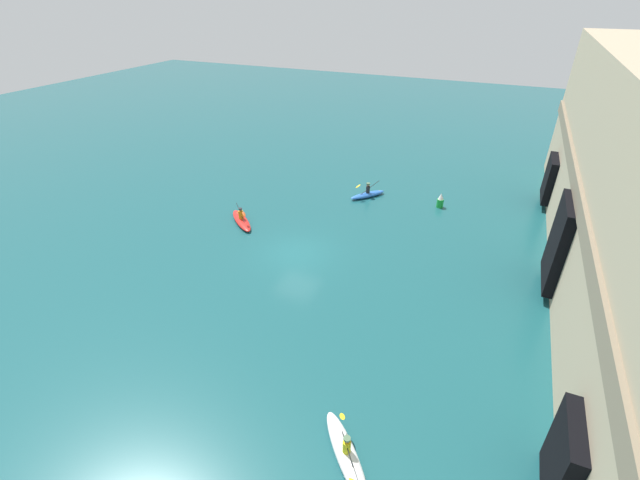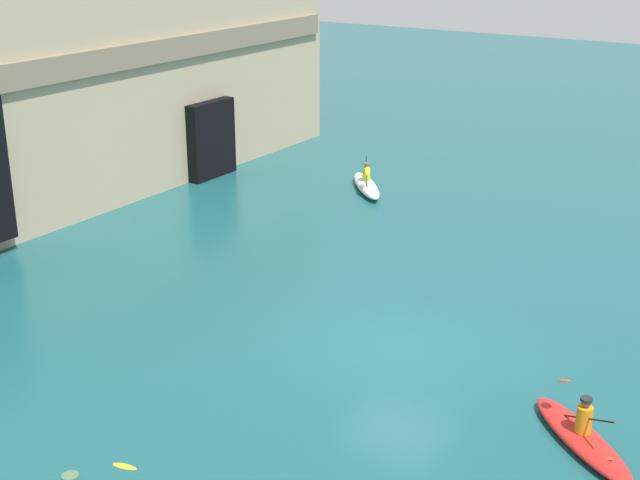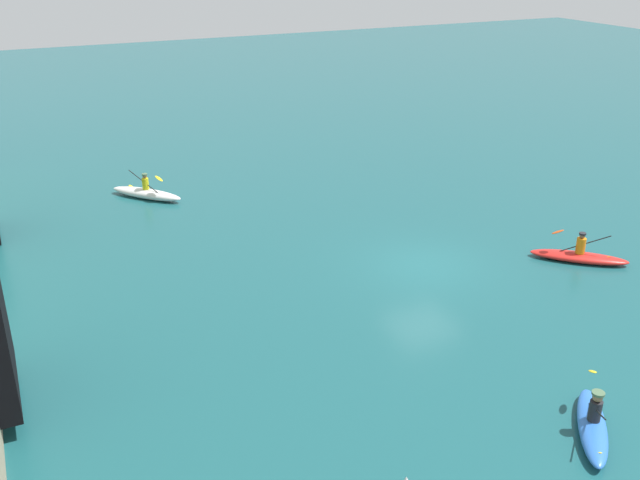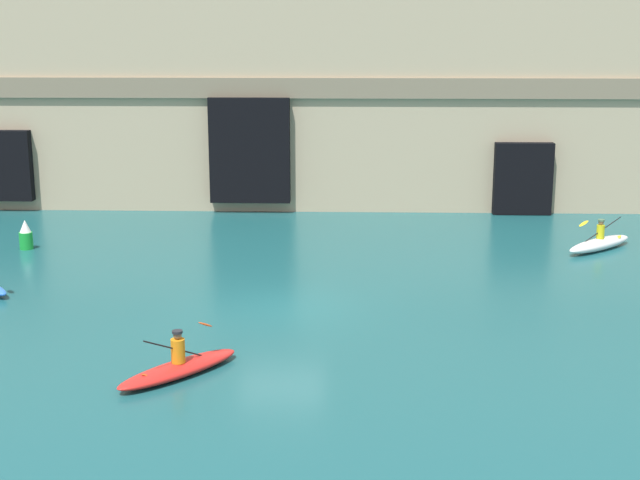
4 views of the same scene
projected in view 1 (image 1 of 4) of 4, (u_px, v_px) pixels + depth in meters
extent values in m
plane|color=#195156|center=(297.00, 253.00, 25.83)|extent=(120.00, 120.00, 0.00)
cube|color=#7C6E59|center=(579.00, 198.00, 19.98)|extent=(39.21, 0.24, 0.86)
cube|color=black|center=(551.00, 179.00, 30.64)|extent=(3.02, 0.70, 3.08)
cube|color=black|center=(560.00, 243.00, 21.56)|extent=(3.47, 0.70, 4.52)
cube|color=black|center=(566.00, 461.00, 12.90)|extent=(2.48, 0.70, 3.09)
ellipsoid|color=red|center=(242.00, 221.00, 29.09)|extent=(2.81, 3.03, 0.32)
cylinder|color=orange|center=(241.00, 215.00, 28.86)|extent=(0.32, 0.32, 0.57)
sphere|color=brown|center=(240.00, 210.00, 28.67)|extent=(0.20, 0.20, 0.20)
cylinder|color=#232328|center=(240.00, 209.00, 28.63)|extent=(0.25, 0.25, 0.06)
cylinder|color=black|center=(241.00, 214.00, 28.85)|extent=(1.27, 1.45, 0.94)
ellipsoid|color=#D84C19|center=(244.00, 214.00, 28.00)|extent=(0.41, 0.43, 0.24)
ellipsoid|color=#D84C19|center=(238.00, 215.00, 29.70)|extent=(0.41, 0.43, 0.24)
ellipsoid|color=white|center=(346.00, 455.00, 14.50)|extent=(3.12, 2.87, 0.43)
cylinder|color=gold|center=(347.00, 446.00, 14.26)|extent=(0.28, 0.28, 0.50)
sphere|color=#9E704C|center=(347.00, 440.00, 14.09)|extent=(0.20, 0.20, 0.20)
cylinder|color=#4C6B4C|center=(347.00, 439.00, 14.05)|extent=(0.25, 0.25, 0.06)
cylinder|color=black|center=(347.00, 446.00, 14.25)|extent=(1.70, 1.06, 0.87)
ellipsoid|color=yellow|center=(342.00, 416.00, 14.80)|extent=(0.46, 0.37, 0.22)
ellipsoid|color=yellow|center=(351.00, 478.00, 13.70)|extent=(0.46, 0.37, 0.22)
ellipsoid|color=blue|center=(368.00, 195.00, 32.62)|extent=(2.71, 2.36, 0.37)
cylinder|color=#232328|center=(368.00, 189.00, 32.39)|extent=(0.29, 0.29, 0.52)
sphere|color=#9E704C|center=(368.00, 185.00, 32.20)|extent=(0.24, 0.24, 0.24)
cylinder|color=#4C6B4C|center=(368.00, 184.00, 32.15)|extent=(0.30, 0.30, 0.06)
cylinder|color=black|center=(368.00, 189.00, 32.38)|extent=(1.68, 1.27, 1.01)
ellipsoid|color=yellow|center=(377.00, 192.00, 32.99)|extent=(0.44, 0.39, 0.23)
ellipsoid|color=yellow|center=(358.00, 186.00, 31.77)|extent=(0.44, 0.39, 0.23)
cylinder|color=green|center=(440.00, 203.00, 31.07)|extent=(0.48, 0.48, 0.62)
cone|color=white|center=(441.00, 196.00, 30.80)|extent=(0.41, 0.41, 0.46)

